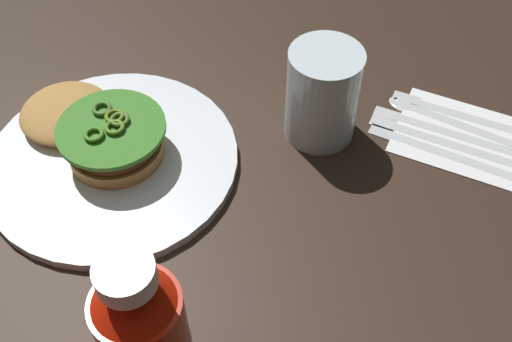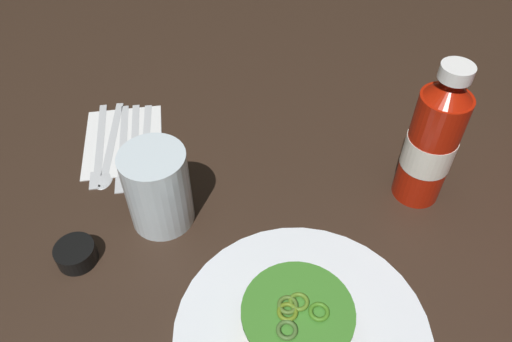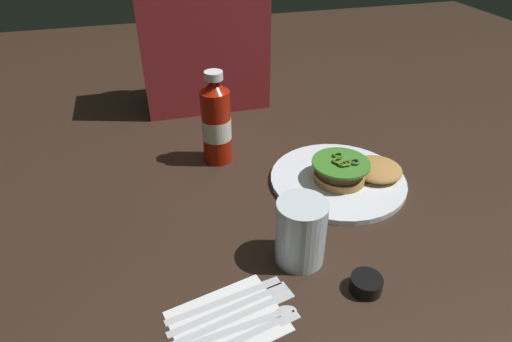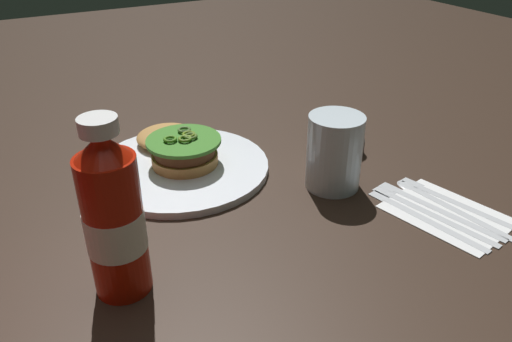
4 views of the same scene
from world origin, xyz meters
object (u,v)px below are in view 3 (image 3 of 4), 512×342
(ketchup_bottle, at_px, (216,123))
(condiment_cup, at_px, (366,284))
(steak_knife, at_px, (238,304))
(diner_person, at_px, (201,24))
(fork_utensil, at_px, (250,333))
(dinner_plate, at_px, (338,180))
(spoon_utensil, at_px, (252,322))
(butter_knife, at_px, (243,313))
(water_glass, at_px, (301,232))
(napkin, at_px, (228,321))
(burger_sandwich, at_px, (354,170))
(table_knife, at_px, (232,296))

(ketchup_bottle, distance_m, condiment_cup, 0.49)
(steak_knife, height_order, diner_person, diner_person)
(condiment_cup, bearing_deg, fork_utensil, -170.86)
(dinner_plate, bearing_deg, ketchup_bottle, 145.18)
(spoon_utensil, distance_m, diner_person, 0.84)
(spoon_utensil, distance_m, steak_knife, 0.04)
(spoon_utensil, bearing_deg, butter_knife, 114.27)
(fork_utensil, distance_m, butter_knife, 0.04)
(water_glass, bearing_deg, condiment_cup, -50.93)
(napkin, relative_size, fork_utensil, 0.83)
(fork_utensil, relative_size, diner_person, 0.37)
(napkin, xyz_separation_m, fork_utensil, (0.03, -0.03, 0.00))
(burger_sandwich, distance_m, napkin, 0.45)
(ketchup_bottle, distance_m, steak_knife, 0.45)
(water_glass, height_order, napkin, water_glass)
(napkin, bearing_deg, ketchup_bottle, 80.49)
(fork_utensil, height_order, spoon_utensil, same)
(table_knife, bearing_deg, dinner_plate, 40.43)
(butter_knife, bearing_deg, steak_knife, 103.13)
(ketchup_bottle, xyz_separation_m, fork_utensil, (-0.05, -0.49, -0.09))
(table_knife, bearing_deg, condiment_cup, -10.66)
(condiment_cup, distance_m, table_knife, 0.22)
(dinner_plate, distance_m, table_knife, 0.39)
(spoon_utensil, bearing_deg, burger_sandwich, 43.98)
(spoon_utensil, distance_m, table_knife, 0.06)
(napkin, bearing_deg, burger_sandwich, 39.62)
(diner_person, bearing_deg, steak_knife, -96.38)
(steak_knife, bearing_deg, butter_knife, -76.87)
(condiment_cup, relative_size, napkin, 0.32)
(napkin, relative_size, table_knife, 0.84)
(butter_knife, relative_size, steak_knife, 1.00)
(spoon_utensil, bearing_deg, ketchup_bottle, 84.87)
(water_glass, bearing_deg, table_knife, -156.84)
(dinner_plate, relative_size, fork_utensil, 1.50)
(napkin, height_order, table_knife, table_knife)
(water_glass, xyz_separation_m, table_knife, (-0.13, -0.06, -0.06))
(condiment_cup, distance_m, fork_utensil, 0.21)
(dinner_plate, xyz_separation_m, table_knife, (-0.30, -0.25, -0.00))
(napkin, xyz_separation_m, butter_knife, (0.03, 0.01, 0.00))
(fork_utensil, height_order, table_knife, same)
(dinner_plate, bearing_deg, fork_utensil, -131.34)
(diner_person, bearing_deg, condiment_cup, -81.16)
(burger_sandwich, xyz_separation_m, napkin, (-0.35, -0.29, -0.03))
(water_glass, relative_size, table_knife, 0.61)
(burger_sandwich, relative_size, butter_knife, 1.02)
(spoon_utensil, bearing_deg, steak_knife, 109.17)
(napkin, xyz_separation_m, table_knife, (0.02, 0.04, 0.00))
(water_glass, height_order, butter_knife, water_glass)
(dinner_plate, distance_m, burger_sandwich, 0.04)
(fork_utensil, bearing_deg, steak_knife, 96.00)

